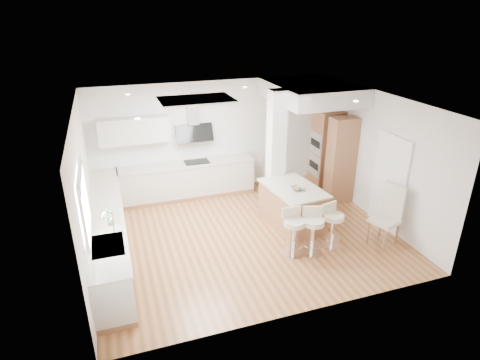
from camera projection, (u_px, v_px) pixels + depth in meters
name	position (u px, v px, depth m)	size (l,w,h in m)	color
ground	(245.00, 234.00, 8.44)	(6.00, 6.00, 0.00)	#AB6F3F
ceiling	(245.00, 234.00, 8.44)	(6.00, 5.00, 0.02)	silver
wall_back	(213.00, 137.00, 10.06)	(6.00, 0.04, 2.80)	white
wall_left	(84.00, 194.00, 7.00)	(0.04, 5.00, 2.80)	white
wall_right	(375.00, 156.00, 8.77)	(0.04, 5.00, 2.80)	white
skylight	(197.00, 100.00, 7.63)	(4.10, 2.10, 0.06)	white
window_left	(83.00, 200.00, 6.12)	(0.06, 1.28, 1.07)	white
doorway_right	(389.00, 184.00, 8.40)	(0.05, 1.00, 2.10)	#3F3931
counter_left	(109.00, 231.00, 7.67)	(0.63, 4.50, 1.35)	#9E6A44
counter_back	(180.00, 171.00, 9.83)	(3.62, 0.63, 2.50)	#9E6A44
pillar	(276.00, 152.00, 9.02)	(0.35, 0.35, 2.80)	white
soffit	(312.00, 92.00, 9.24)	(1.78, 2.20, 0.40)	silver
oven_column	(331.00, 155.00, 9.88)	(0.63, 1.21, 2.10)	#9E6A44
peninsula	(292.00, 206.00, 8.66)	(1.13, 1.58, 0.97)	#9E6A44
bar_stool_a	(294.00, 230.00, 7.57)	(0.44, 0.44, 0.95)	white
bar_stool_b	(313.00, 229.00, 7.60)	(0.53, 0.53, 0.95)	white
bar_stool_c	(332.00, 224.00, 7.82)	(0.50, 0.50, 0.92)	white
dining_chair	(389.00, 212.00, 7.93)	(0.61, 0.61, 1.25)	beige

